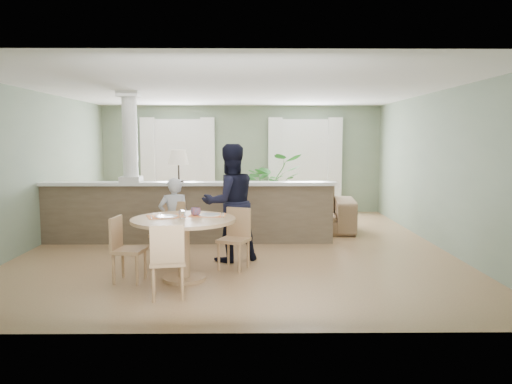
{
  "coord_description": "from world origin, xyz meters",
  "views": [
    {
      "loc": [
        0.24,
        -8.67,
        1.88
      ],
      "look_at": [
        0.31,
        -1.0,
        1.06
      ],
      "focal_mm": 35.0,
      "sensor_mm": 36.0,
      "label": 1
    }
  ],
  "objects_px": {
    "dining_table": "(184,231)",
    "chair_near": "(167,258)",
    "sofa": "(275,208)",
    "chair_side": "(124,246)",
    "child_person": "(174,219)",
    "man_person": "(230,203)",
    "houseplant": "(271,186)",
    "chair_far_man": "(236,235)",
    "chair_far_boy": "(170,229)"
  },
  "relations": [
    {
      "from": "dining_table",
      "to": "sofa",
      "type": "bearing_deg",
      "value": 68.95
    },
    {
      "from": "chair_side",
      "to": "dining_table",
      "type": "bearing_deg",
      "value": -77.29
    },
    {
      "from": "houseplant",
      "to": "man_person",
      "type": "bearing_deg",
      "value": -100.9
    },
    {
      "from": "chair_side",
      "to": "child_person",
      "type": "bearing_deg",
      "value": -15.97
    },
    {
      "from": "dining_table",
      "to": "child_person",
      "type": "relative_size",
      "value": 1.07
    },
    {
      "from": "chair_side",
      "to": "child_person",
      "type": "height_order",
      "value": "child_person"
    },
    {
      "from": "houseplant",
      "to": "child_person",
      "type": "xyz_separation_m",
      "value": [
        -1.66,
        -4.18,
        -0.12
      ]
    },
    {
      "from": "child_person",
      "to": "man_person",
      "type": "height_order",
      "value": "man_person"
    },
    {
      "from": "sofa",
      "to": "chair_near",
      "type": "height_order",
      "value": "sofa"
    },
    {
      "from": "houseplant",
      "to": "chair_near",
      "type": "xyz_separation_m",
      "value": [
        -1.46,
        -6.05,
        -0.27
      ]
    },
    {
      "from": "chair_far_boy",
      "to": "man_person",
      "type": "height_order",
      "value": "man_person"
    },
    {
      "from": "houseplant",
      "to": "man_person",
      "type": "distance_m",
      "value": 4.25
    },
    {
      "from": "houseplant",
      "to": "chair_far_man",
      "type": "distance_m",
      "value": 4.69
    },
    {
      "from": "child_person",
      "to": "man_person",
      "type": "bearing_deg",
      "value": 166.05
    },
    {
      "from": "chair_far_man",
      "to": "chair_side",
      "type": "distance_m",
      "value": 1.59
    },
    {
      "from": "sofa",
      "to": "child_person",
      "type": "xyz_separation_m",
      "value": [
        -1.67,
        -2.54,
        0.17
      ]
    },
    {
      "from": "chair_side",
      "to": "chair_far_boy",
      "type": "bearing_deg",
      "value": -16.78
    },
    {
      "from": "sofa",
      "to": "chair_far_boy",
      "type": "height_order",
      "value": "sofa"
    },
    {
      "from": "chair_side",
      "to": "child_person",
      "type": "xyz_separation_m",
      "value": [
        0.49,
        1.11,
        0.17
      ]
    },
    {
      "from": "dining_table",
      "to": "chair_far_boy",
      "type": "height_order",
      "value": "dining_table"
    },
    {
      "from": "chair_near",
      "to": "man_person",
      "type": "xyz_separation_m",
      "value": [
        0.65,
        1.87,
        0.4
      ]
    },
    {
      "from": "chair_side",
      "to": "chair_near",
      "type": "bearing_deg",
      "value": -129.66
    },
    {
      "from": "chair_far_boy",
      "to": "man_person",
      "type": "relative_size",
      "value": 0.52
    },
    {
      "from": "houseplant",
      "to": "chair_side",
      "type": "bearing_deg",
      "value": -112.12
    },
    {
      "from": "chair_far_man",
      "to": "child_person",
      "type": "bearing_deg",
      "value": 177.78
    },
    {
      "from": "dining_table",
      "to": "chair_far_boy",
      "type": "bearing_deg",
      "value": 110.23
    },
    {
      "from": "dining_table",
      "to": "chair_far_man",
      "type": "height_order",
      "value": "dining_table"
    },
    {
      "from": "sofa",
      "to": "child_person",
      "type": "height_order",
      "value": "child_person"
    },
    {
      "from": "sofa",
      "to": "chair_far_boy",
      "type": "distance_m",
      "value": 3.18
    },
    {
      "from": "houseplant",
      "to": "sofa",
      "type": "bearing_deg",
      "value": -89.68
    },
    {
      "from": "man_person",
      "to": "chair_far_man",
      "type": "bearing_deg",
      "value": 77.98
    },
    {
      "from": "chair_far_boy",
      "to": "child_person",
      "type": "height_order",
      "value": "child_person"
    },
    {
      "from": "chair_near",
      "to": "child_person",
      "type": "xyz_separation_m",
      "value": [
        -0.21,
        1.87,
        0.15
      ]
    },
    {
      "from": "chair_far_man",
      "to": "dining_table",
      "type": "bearing_deg",
      "value": -115.36
    },
    {
      "from": "chair_near",
      "to": "chair_side",
      "type": "xyz_separation_m",
      "value": [
        -0.69,
        0.76,
        -0.02
      ]
    },
    {
      "from": "houseplant",
      "to": "man_person",
      "type": "xyz_separation_m",
      "value": [
        -0.8,
        -4.17,
        0.13
      ]
    },
    {
      "from": "sofa",
      "to": "chair_side",
      "type": "distance_m",
      "value": 4.25
    },
    {
      "from": "chair_far_boy",
      "to": "child_person",
      "type": "relative_size",
      "value": 0.72
    },
    {
      "from": "dining_table",
      "to": "chair_near",
      "type": "height_order",
      "value": "dining_table"
    },
    {
      "from": "sofa",
      "to": "man_person",
      "type": "distance_m",
      "value": 2.7
    },
    {
      "from": "houseplant",
      "to": "chair_far_man",
      "type": "relative_size",
      "value": 1.76
    },
    {
      "from": "chair_far_boy",
      "to": "chair_near",
      "type": "xyz_separation_m",
      "value": [
        0.25,
        -1.73,
        -0.02
      ]
    },
    {
      "from": "chair_near",
      "to": "man_person",
      "type": "relative_size",
      "value": 0.5
    },
    {
      "from": "chair_near",
      "to": "child_person",
      "type": "height_order",
      "value": "child_person"
    },
    {
      "from": "dining_table",
      "to": "man_person",
      "type": "relative_size",
      "value": 0.77
    },
    {
      "from": "sofa",
      "to": "chair_side",
      "type": "bearing_deg",
      "value": -114.79
    },
    {
      "from": "chair_side",
      "to": "sofa",
      "type": "bearing_deg",
      "value": -22.83
    },
    {
      "from": "sofa",
      "to": "child_person",
      "type": "distance_m",
      "value": 3.05
    },
    {
      "from": "chair_far_boy",
      "to": "chair_far_man",
      "type": "bearing_deg",
      "value": 0.86
    },
    {
      "from": "chair_far_man",
      "to": "chair_near",
      "type": "bearing_deg",
      "value": -95.13
    }
  ]
}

